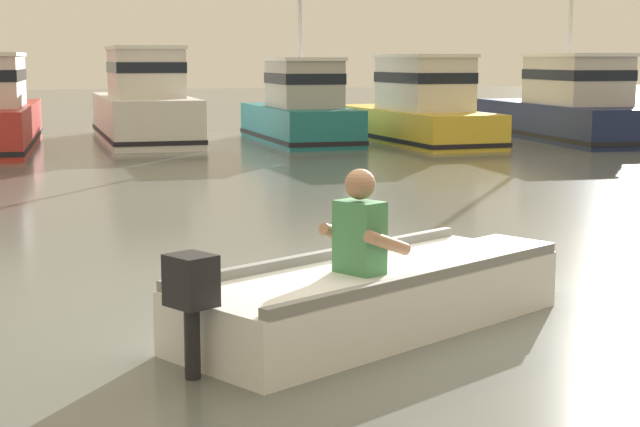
% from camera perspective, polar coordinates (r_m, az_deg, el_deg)
% --- Properties ---
extents(ground_plane, '(120.00, 120.00, 0.00)m').
position_cam_1_polar(ground_plane, '(7.95, 3.70, -5.45)').
color(ground_plane, slate).
extents(rowboat_with_person, '(3.45, 2.48, 1.19)m').
position_cam_1_polar(rowboat_with_person, '(7.37, 3.42, -4.58)').
color(rowboat_with_person, white).
rests_on(rowboat_with_person, ground).
extents(moored_boat_white, '(2.16, 6.34, 2.25)m').
position_cam_1_polar(moored_boat_white, '(24.30, -10.00, 6.04)').
color(moored_boat_white, white).
rests_on(moored_boat_white, ground).
extents(moored_boat_teal, '(1.93, 4.95, 3.81)m').
position_cam_1_polar(moored_boat_teal, '(23.60, -1.12, 5.84)').
color(moored_boat_teal, '#1E727A').
rests_on(moored_boat_teal, ground).
extents(moored_boat_yellow, '(2.30, 6.17, 2.07)m').
position_cam_1_polar(moored_boat_yellow, '(23.80, 5.57, 5.86)').
color(moored_boat_yellow, gold).
rests_on(moored_boat_yellow, ground).
extents(moored_boat_navy, '(2.32, 6.81, 4.74)m').
position_cam_1_polar(moored_boat_navy, '(25.17, 13.94, 5.85)').
color(moored_boat_navy, '#19234C').
rests_on(moored_boat_navy, ground).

